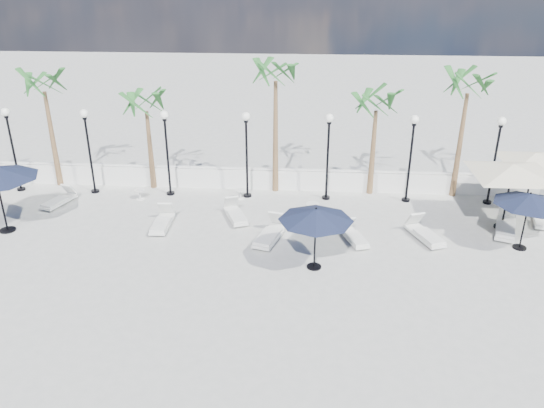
# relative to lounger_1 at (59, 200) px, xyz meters

# --- Properties ---
(ground) EXTENTS (100.00, 100.00, 0.00)m
(ground) POSITION_rel_lounger_1_xyz_m (8.01, -5.02, -0.22)
(ground) COLOR #989994
(ground) RESTS_ON ground
(balustrade) EXTENTS (26.00, 0.30, 1.01)m
(balustrade) POSITION_rel_lounger_1_xyz_m (8.01, 2.48, 0.25)
(balustrade) COLOR silver
(balustrade) RESTS_ON ground
(lamppost_0) EXTENTS (0.36, 0.36, 3.84)m
(lamppost_0) POSITION_rel_lounger_1_xyz_m (-2.49, 1.48, 2.27)
(lamppost_0) COLOR black
(lamppost_0) RESTS_ON ground
(lamppost_1) EXTENTS (0.36, 0.36, 3.84)m
(lamppost_1) POSITION_rel_lounger_1_xyz_m (1.01, 1.48, 2.27)
(lamppost_1) COLOR black
(lamppost_1) RESTS_ON ground
(lamppost_2) EXTENTS (0.36, 0.36, 3.84)m
(lamppost_2) POSITION_rel_lounger_1_xyz_m (4.51, 1.48, 2.27)
(lamppost_2) COLOR black
(lamppost_2) RESTS_ON ground
(lamppost_3) EXTENTS (0.36, 0.36, 3.84)m
(lamppost_3) POSITION_rel_lounger_1_xyz_m (8.01, 1.48, 2.27)
(lamppost_3) COLOR black
(lamppost_3) RESTS_ON ground
(lamppost_4) EXTENTS (0.36, 0.36, 3.84)m
(lamppost_4) POSITION_rel_lounger_1_xyz_m (11.51, 1.48, 2.27)
(lamppost_4) COLOR black
(lamppost_4) RESTS_ON ground
(lamppost_5) EXTENTS (0.36, 0.36, 3.84)m
(lamppost_5) POSITION_rel_lounger_1_xyz_m (15.01, 1.48, 2.27)
(lamppost_5) COLOR black
(lamppost_5) RESTS_ON ground
(lamppost_6) EXTENTS (0.36, 0.36, 3.84)m
(lamppost_6) POSITION_rel_lounger_1_xyz_m (18.51, 1.48, 2.27)
(lamppost_6) COLOR black
(lamppost_6) RESTS_ON ground
(palm_0) EXTENTS (2.60, 2.60, 5.50)m
(palm_0) POSITION_rel_lounger_1_xyz_m (-0.99, 2.28, 4.32)
(palm_0) COLOR brown
(palm_0) RESTS_ON ground
(palm_1) EXTENTS (2.60, 2.60, 4.70)m
(palm_1) POSITION_rel_lounger_1_xyz_m (3.51, 2.28, 3.54)
(palm_1) COLOR brown
(palm_1) RESTS_ON ground
(palm_2) EXTENTS (2.60, 2.60, 6.10)m
(palm_2) POSITION_rel_lounger_1_xyz_m (9.21, 2.28, 4.90)
(palm_2) COLOR brown
(palm_2) RESTS_ON ground
(palm_3) EXTENTS (2.60, 2.60, 4.90)m
(palm_3) POSITION_rel_lounger_1_xyz_m (13.51, 2.28, 3.73)
(palm_3) COLOR brown
(palm_3) RESTS_ON ground
(palm_4) EXTENTS (2.60, 2.60, 5.70)m
(palm_4) POSITION_rel_lounger_1_xyz_m (17.21, 2.28, 4.51)
(palm_4) COLOR brown
(palm_4) RESTS_ON ground
(lounger_1) EXTENTS (1.05, 1.82, 0.65)m
(lounger_1) POSITION_rel_lounger_1_xyz_m (0.00, 0.00, 0.00)
(lounger_1) COLOR silver
(lounger_1) RESTS_ON ground
(lounger_2) EXTENTS (0.66, 1.91, 0.71)m
(lounger_2) POSITION_rel_lounger_1_xyz_m (5.01, -1.83, 0.02)
(lounger_2) COLOR silver
(lounger_2) RESTS_ON ground
(lounger_3) EXTENTS (1.23, 2.19, 0.78)m
(lounger_3) POSITION_rel_lounger_1_xyz_m (9.34, -2.61, 0.04)
(lounger_3) COLOR silver
(lounger_3) RESTS_ON ground
(lounger_4) EXTENTS (1.08, 1.80, 0.64)m
(lounger_4) POSITION_rel_lounger_1_xyz_m (12.47, -2.47, -0.00)
(lounger_4) COLOR silver
(lounger_4) RESTS_ON ground
(lounger_5) EXTENTS (1.25, 1.93, 0.69)m
(lounger_5) POSITION_rel_lounger_1_xyz_m (7.79, -0.90, 0.01)
(lounger_5) COLOR silver
(lounger_5) RESTS_ON ground
(lounger_6) EXTENTS (1.31, 2.05, 0.73)m
(lounger_6) POSITION_rel_lounger_1_xyz_m (15.13, -2.15, 0.03)
(lounger_6) COLOR silver
(lounger_6) RESTS_ON ground
(lounger_7) EXTENTS (1.37, 2.24, 0.80)m
(lounger_7) POSITION_rel_lounger_1_xyz_m (18.35, -1.37, 0.05)
(lounger_7) COLOR silver
(lounger_7) RESTS_ON ground
(lounger_8) EXTENTS (0.90, 1.69, 0.61)m
(lounger_8) POSITION_rel_lounger_1_xyz_m (20.01, -0.41, -0.02)
(lounger_8) COLOR silver
(lounger_8) RESTS_ON ground
(side_table_0) EXTENTS (0.46, 0.46, 0.45)m
(side_table_0) POSITION_rel_lounger_1_xyz_m (3.30, 0.82, 0.05)
(side_table_0) COLOR silver
(side_table_0) RESTS_ON ground
(side_table_1) EXTENTS (0.45, 0.45, 0.44)m
(side_table_1) POSITION_rel_lounger_1_xyz_m (7.74, 1.18, 0.04)
(side_table_1) COLOR silver
(side_table_1) RESTS_ON ground
(side_table_2) EXTENTS (0.55, 0.55, 0.54)m
(side_table_2) POSITION_rel_lounger_1_xyz_m (10.91, -0.32, 0.11)
(side_table_2) COLOR silver
(side_table_2) RESTS_ON ground
(parasol_navy_mid) EXTENTS (2.51, 2.51, 2.25)m
(parasol_navy_mid) POSITION_rel_lounger_1_xyz_m (10.98, -4.50, 1.76)
(parasol_navy_mid) COLOR black
(parasol_navy_mid) RESTS_ON ground
(parasol_navy_right) EXTENTS (2.47, 2.47, 2.21)m
(parasol_navy_right) POSITION_rel_lounger_1_xyz_m (18.47, -2.60, 1.72)
(parasol_navy_right) COLOR black
(parasol_navy_right) RESTS_ON ground
(parasol_cream_sq_a) EXTENTS (5.81, 5.81, 2.85)m
(parasol_cream_sq_a) POSITION_rel_lounger_1_xyz_m (18.36, -0.94, 2.42)
(parasol_cream_sq_a) COLOR black
(parasol_cream_sq_a) RESTS_ON ground
(parasol_cream_sq_b) EXTENTS (5.22, 5.22, 2.62)m
(parasol_cream_sq_b) POSITION_rel_lounger_1_xyz_m (20.00, 1.18, 2.20)
(parasol_cream_sq_b) COLOR black
(parasol_cream_sq_b) RESTS_ON ground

